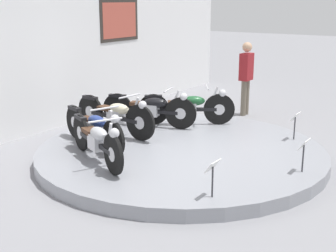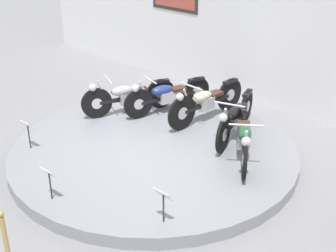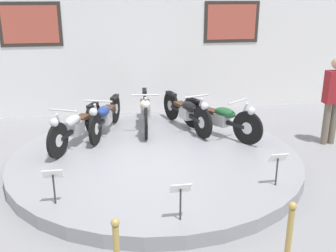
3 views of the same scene
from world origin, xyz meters
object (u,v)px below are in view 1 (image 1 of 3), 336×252
at_px(motorcycle_blue, 94,127).
at_px(motorcycle_black, 151,108).
at_px(motorcycle_green, 188,106).
at_px(info_placard_front_left, 213,171).
at_px(motorcycle_silver, 97,139).
at_px(info_placard_front_right, 295,120).
at_px(motorcycle_cream, 116,114).
at_px(visitor_standing, 246,74).
at_px(info_placard_front_centre, 304,149).

bearing_deg(motorcycle_blue, motorcycle_black, 0.04).
relative_size(motorcycle_blue, motorcycle_green, 1.13).
bearing_deg(info_placard_front_left, motorcycle_silver, 85.09).
bearing_deg(motorcycle_blue, info_placard_front_right, -48.70).
xyz_separation_m(motorcycle_cream, visitor_standing, (3.57, -1.03, 0.39)).
bearing_deg(motorcycle_black, motorcycle_cream, 165.80).
distance_m(motorcycle_silver, info_placard_front_centre, 3.17).
height_order(info_placard_front_left, info_placard_front_right, same).
bearing_deg(info_placard_front_centre, info_placard_front_right, 23.35).
bearing_deg(motorcycle_blue, info_placard_front_left, -105.08).
height_order(info_placard_front_left, info_placard_front_centre, same).
bearing_deg(motorcycle_blue, motorcycle_cream, 14.38).
bearing_deg(motorcycle_blue, motorcycle_silver, -134.54).
height_order(info_placard_front_right, visitor_standing, visitor_standing).
bearing_deg(info_placard_front_centre, motorcycle_cream, 90.06).
relative_size(info_placard_front_centre, visitor_standing, 0.29).
relative_size(motorcycle_cream, info_placard_front_left, 3.94).
xyz_separation_m(motorcycle_silver, info_placard_front_left, (-0.19, -2.17, -0.01)).
height_order(motorcycle_black, info_placard_front_centre, motorcycle_black).
distance_m(motorcycle_blue, info_placard_front_left, 2.83).
xyz_separation_m(motorcycle_green, info_placard_front_right, (0.18, -2.18, -0.02)).
bearing_deg(motorcycle_silver, motorcycle_blue, 45.46).
xyz_separation_m(motorcycle_green, visitor_standing, (2.18, -0.26, 0.41)).
height_order(motorcycle_blue, info_placard_front_left, motorcycle_blue).
distance_m(motorcycle_cream, info_placard_front_right, 3.34).
bearing_deg(info_placard_front_right, info_placard_front_left, 180.00).
bearing_deg(visitor_standing, info_placard_front_left, -159.53).
xyz_separation_m(motorcycle_cream, info_placard_front_right, (1.57, -2.94, -0.03)).
distance_m(motorcycle_green, info_placard_front_right, 2.19).
bearing_deg(motorcycle_green, info_placard_front_left, -143.60).
distance_m(motorcycle_blue, motorcycle_green, 2.29).
distance_m(motorcycle_silver, visitor_standing, 4.97).
bearing_deg(motorcycle_cream, info_placard_front_left, -117.98).
bearing_deg(motorcycle_black, info_placard_front_centre, -103.68).
xyz_separation_m(motorcycle_silver, visitor_standing, (4.95, -0.26, 0.41)).
bearing_deg(motorcycle_cream, motorcycle_green, -28.86).
xyz_separation_m(motorcycle_blue, motorcycle_cream, (0.83, 0.21, 0.03)).
distance_m(info_placard_front_right, visitor_standing, 2.80).
xyz_separation_m(info_placard_front_left, visitor_standing, (5.13, 1.92, 0.42)).
distance_m(motorcycle_black, info_placard_front_left, 3.64).
bearing_deg(info_placard_front_centre, motorcycle_blue, 103.72).
relative_size(motorcycle_black, info_placard_front_right, 3.75).
height_order(motorcycle_cream, info_placard_front_right, motorcycle_cream).
relative_size(motorcycle_silver, motorcycle_cream, 0.89).
distance_m(info_placard_front_left, visitor_standing, 5.50).
relative_size(motorcycle_green, info_placard_front_left, 3.26).
xyz_separation_m(motorcycle_blue, info_placard_front_left, (-0.74, -2.73, -0.01)).
bearing_deg(visitor_standing, info_placard_front_centre, -143.97).
xyz_separation_m(motorcycle_blue, visitor_standing, (4.40, -0.82, 0.42)).
xyz_separation_m(motorcycle_black, motorcycle_green, (0.56, -0.56, 0.00)).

